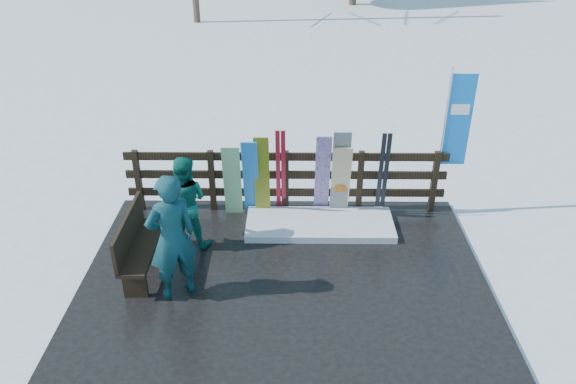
{
  "coord_description": "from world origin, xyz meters",
  "views": [
    {
      "loc": [
        0.12,
        -6.51,
        5.26
      ],
      "look_at": [
        0.05,
        1.0,
        1.1
      ],
      "focal_mm": 35.0,
      "sensor_mm": 36.0,
      "label": 1
    }
  ],
  "objects_px": {
    "rental_flag": "(455,126)",
    "person_front": "(172,238)",
    "snowboard_0": "(251,178)",
    "person_back": "(184,203)",
    "snowboard_4": "(340,175)",
    "snowboard_5": "(341,181)",
    "snowboard_1": "(232,181)",
    "snowboard_3": "(322,175)",
    "bench": "(138,243)",
    "snowboard_2": "(262,177)"
  },
  "relations": [
    {
      "from": "snowboard_1",
      "to": "snowboard_3",
      "type": "xyz_separation_m",
      "value": [
        1.54,
        -0.0,
        0.12
      ]
    },
    {
      "from": "snowboard_1",
      "to": "snowboard_4",
      "type": "bearing_deg",
      "value": -0.0
    },
    {
      "from": "bench",
      "to": "snowboard_3",
      "type": "xyz_separation_m",
      "value": [
        2.79,
        1.63,
        0.29
      ]
    },
    {
      "from": "snowboard_5",
      "to": "person_front",
      "type": "bearing_deg",
      "value": -138.84
    },
    {
      "from": "snowboard_2",
      "to": "person_front",
      "type": "xyz_separation_m",
      "value": [
        -1.11,
        -2.15,
        0.18
      ]
    },
    {
      "from": "snowboard_1",
      "to": "person_back",
      "type": "bearing_deg",
      "value": -126.15
    },
    {
      "from": "snowboard_2",
      "to": "snowboard_4",
      "type": "bearing_deg",
      "value": -0.0
    },
    {
      "from": "snowboard_0",
      "to": "snowboard_3",
      "type": "height_order",
      "value": "snowboard_3"
    },
    {
      "from": "person_back",
      "to": "rental_flag",
      "type": "bearing_deg",
      "value": -161.36
    },
    {
      "from": "snowboard_3",
      "to": "snowboard_4",
      "type": "xyz_separation_m",
      "value": [
        0.3,
        -0.0,
        0.02
      ]
    },
    {
      "from": "snowboard_1",
      "to": "person_front",
      "type": "xyz_separation_m",
      "value": [
        -0.6,
        -2.15,
        0.27
      ]
    },
    {
      "from": "snowboard_3",
      "to": "person_back",
      "type": "bearing_deg",
      "value": -157.73
    },
    {
      "from": "snowboard_1",
      "to": "snowboard_4",
      "type": "height_order",
      "value": "snowboard_4"
    },
    {
      "from": "snowboard_0",
      "to": "person_back",
      "type": "height_order",
      "value": "person_back"
    },
    {
      "from": "rental_flag",
      "to": "person_front",
      "type": "bearing_deg",
      "value": -150.87
    },
    {
      "from": "snowboard_1",
      "to": "rental_flag",
      "type": "xyz_separation_m",
      "value": [
        3.74,
        0.27,
        0.92
      ]
    },
    {
      "from": "snowboard_3",
      "to": "rental_flag",
      "type": "xyz_separation_m",
      "value": [
        2.2,
        0.27,
        0.8
      ]
    },
    {
      "from": "snowboard_3",
      "to": "snowboard_5",
      "type": "relative_size",
      "value": 1.16
    },
    {
      "from": "bench",
      "to": "snowboard_4",
      "type": "distance_m",
      "value": 3.51
    },
    {
      "from": "snowboard_1",
      "to": "snowboard_2",
      "type": "relative_size",
      "value": 0.89
    },
    {
      "from": "snowboard_3",
      "to": "bench",
      "type": "bearing_deg",
      "value": -149.69
    },
    {
      "from": "snowboard_1",
      "to": "person_front",
      "type": "height_order",
      "value": "person_front"
    },
    {
      "from": "snowboard_5",
      "to": "person_front",
      "type": "distance_m",
      "value": 3.27
    },
    {
      "from": "snowboard_4",
      "to": "person_front",
      "type": "xyz_separation_m",
      "value": [
        -2.45,
        -2.15,
        0.13
      ]
    },
    {
      "from": "snowboard_2",
      "to": "rental_flag",
      "type": "bearing_deg",
      "value": 4.78
    },
    {
      "from": "person_front",
      "to": "snowboard_1",
      "type": "bearing_deg",
      "value": -136.45
    },
    {
      "from": "snowboard_3",
      "to": "person_back",
      "type": "xyz_separation_m",
      "value": [
        -2.2,
        -0.9,
        -0.03
      ]
    },
    {
      "from": "snowboard_2",
      "to": "snowboard_4",
      "type": "relative_size",
      "value": 0.93
    },
    {
      "from": "rental_flag",
      "to": "person_back",
      "type": "bearing_deg",
      "value": -165.09
    },
    {
      "from": "snowboard_1",
      "to": "person_front",
      "type": "bearing_deg",
      "value": -105.62
    },
    {
      "from": "rental_flag",
      "to": "bench",
      "type": "bearing_deg",
      "value": -159.12
    },
    {
      "from": "snowboard_2",
      "to": "person_front",
      "type": "relative_size",
      "value": 0.81
    },
    {
      "from": "snowboard_5",
      "to": "person_front",
      "type": "xyz_separation_m",
      "value": [
        -2.46,
        -2.15,
        0.25
      ]
    },
    {
      "from": "rental_flag",
      "to": "person_front",
      "type": "distance_m",
      "value": 5.01
    },
    {
      "from": "person_front",
      "to": "rental_flag",
      "type": "bearing_deg",
      "value": 178.3
    },
    {
      "from": "snowboard_0",
      "to": "person_front",
      "type": "relative_size",
      "value": 0.81
    },
    {
      "from": "snowboard_5",
      "to": "person_back",
      "type": "distance_m",
      "value": 2.67
    },
    {
      "from": "snowboard_4",
      "to": "rental_flag",
      "type": "height_order",
      "value": "rental_flag"
    },
    {
      "from": "bench",
      "to": "snowboard_2",
      "type": "bearing_deg",
      "value": 42.8
    },
    {
      "from": "snowboard_2",
      "to": "rental_flag",
      "type": "height_order",
      "value": "rental_flag"
    },
    {
      "from": "bench",
      "to": "snowboard_1",
      "type": "height_order",
      "value": "snowboard_1"
    },
    {
      "from": "rental_flag",
      "to": "person_front",
      "type": "height_order",
      "value": "rental_flag"
    },
    {
      "from": "snowboard_3",
      "to": "snowboard_5",
      "type": "distance_m",
      "value": 0.33
    },
    {
      "from": "snowboard_2",
      "to": "person_back",
      "type": "height_order",
      "value": "person_back"
    },
    {
      "from": "snowboard_2",
      "to": "snowboard_3",
      "type": "xyz_separation_m",
      "value": [
        1.03,
        0.0,
        0.04
      ]
    },
    {
      "from": "snowboard_1",
      "to": "rental_flag",
      "type": "height_order",
      "value": "rental_flag"
    },
    {
      "from": "snowboard_0",
      "to": "person_front",
      "type": "xyz_separation_m",
      "value": [
        -0.92,
        -2.15,
        0.2
      ]
    },
    {
      "from": "snowboard_4",
      "to": "person_front",
      "type": "height_order",
      "value": "person_front"
    },
    {
      "from": "snowboard_2",
      "to": "rental_flag",
      "type": "distance_m",
      "value": 3.34
    },
    {
      "from": "snowboard_4",
      "to": "snowboard_5",
      "type": "height_order",
      "value": "snowboard_4"
    }
  ]
}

